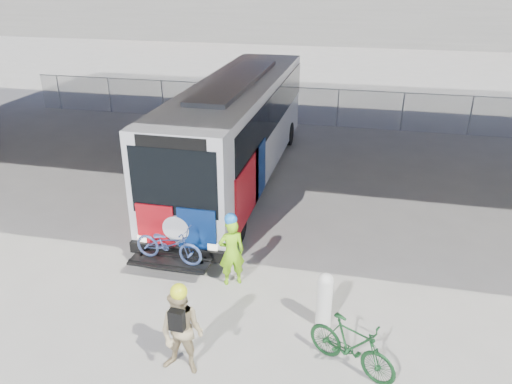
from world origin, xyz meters
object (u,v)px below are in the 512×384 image
(bus, at_px, (237,123))
(bollard, at_px, (324,298))
(cyclist_tan, at_px, (182,331))
(cyclist_hivis, at_px, (231,250))
(bike_parked, at_px, (351,345))

(bus, xyz_separation_m, bollard, (3.90, -7.53, -1.42))
(cyclist_tan, bearing_deg, bus, 101.30)
(bus, relative_size, cyclist_tan, 6.58)
(cyclist_hivis, height_order, bike_parked, cyclist_hivis)
(cyclist_tan, bearing_deg, bollard, 41.26)
(cyclist_tan, bearing_deg, cyclist_hivis, 90.48)
(bike_parked, bearing_deg, bollard, 55.87)
(cyclist_hivis, relative_size, bike_parked, 1.02)
(cyclist_tan, xyz_separation_m, bike_parked, (3.09, 0.76, -0.37))
(cyclist_tan, relative_size, bike_parked, 1.05)
(cyclist_tan, distance_m, bike_parked, 3.20)
(cyclist_hivis, distance_m, cyclist_tan, 3.03)
(bike_parked, bearing_deg, cyclist_tan, 131.66)
(bus, relative_size, bike_parked, 6.94)
(bollard, bearing_deg, cyclist_tan, -141.41)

